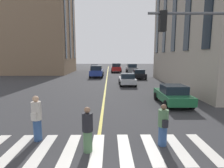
{
  "coord_description": "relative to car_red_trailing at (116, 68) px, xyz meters",
  "views": [
    {
      "loc": [
        -3.07,
        -0.47,
        3.38
      ],
      "look_at": [
        9.08,
        -0.61,
        1.53
      ],
      "focal_mm": 29.33,
      "sensor_mm": 36.0,
      "label": 1
    }
  ],
  "objects": [
    {
      "name": "car_grey_far",
      "position": [
        -2.36,
        -3.07,
        0.0
      ],
      "size": [
        4.7,
        2.14,
        1.88
      ],
      "color": "slate",
      "rests_on": "ground_plane"
    },
    {
      "name": "car_red_trailing",
      "position": [
        0.0,
        0.0,
        0.0
      ],
      "size": [
        4.7,
        2.14,
        1.88
      ],
      "color": "#B21E1E",
      "rests_on": "ground_plane"
    },
    {
      "name": "traffic_light_mast",
      "position": [
        -30.69,
        -3.23,
        2.95
      ],
      "size": [
        0.36,
        4.59,
        5.5
      ],
      "color": "#595B60",
      "rests_on": "ground_plane"
    },
    {
      "name": "car_green_oncoming",
      "position": [
        -26.75,
        -3.07,
        -0.27
      ],
      "size": [
        3.9,
        1.89,
        1.4
      ],
      "color": "#1E6038",
      "rests_on": "ground_plane"
    },
    {
      "name": "pedestrian_companion",
      "position": [
        -32.76,
        -0.64,
        -0.16
      ],
      "size": [
        0.5,
        0.38,
        1.61
      ],
      "color": "#2D4C7F",
      "rests_on": "ground_plane"
    },
    {
      "name": "lane_centre_line",
      "position": [
        -16.24,
        1.83,
        -0.96
      ],
      "size": [
        80.0,
        0.16,
        0.01
      ],
      "color": "#D8C64C",
      "rests_on": "ground_plane"
    },
    {
      "name": "car_blue_near",
      "position": [
        -9.59,
        3.51,
        0.0
      ],
      "size": [
        4.7,
        2.14,
        1.88
      ],
      "color": "navy",
      "rests_on": "ground_plane"
    },
    {
      "name": "car_silver_parked_b",
      "position": [
        -17.97,
        -0.69,
        -0.27
      ],
      "size": [
        3.9,
        1.89,
        1.4
      ],
      "color": "#B7BABF",
      "rests_on": "ground_plane"
    },
    {
      "name": "pedestrian_near",
      "position": [
        -33.19,
        2.15,
        -0.15
      ],
      "size": [
        0.38,
        0.38,
        1.65
      ],
      "color": "#4C724C",
      "rests_on": "ground_plane"
    },
    {
      "name": "building_left_near",
      "position": [
        -1.57,
        16.24,
        9.62
      ],
      "size": [
        11.63,
        13.93,
        21.18
      ],
      "color": "#846B51",
      "rests_on": "ground_plane"
    },
    {
      "name": "pedestrian_far",
      "position": [
        -32.29,
        4.28,
        -0.03
      ],
      "size": [
        0.5,
        0.38,
        1.85
      ],
      "color": "#2D4C7F",
      "rests_on": "ground_plane"
    },
    {
      "name": "car_black_mid",
      "position": [
        -11.58,
        -3.07,
        -0.27
      ],
      "size": [
        3.9,
        1.89,
        1.4
      ],
      "color": "black",
      "rests_on": "ground_plane"
    },
    {
      "name": "crosswalk_marking",
      "position": [
        -33.01,
        1.83,
        -0.96
      ],
      "size": [
        2.4,
        8.45,
        0.01
      ],
      "color": "silver",
      "rests_on": "ground_plane"
    },
    {
      "name": "car_silver_parked_a",
      "position": [
        5.94,
        5.11,
        -0.27
      ],
      "size": [
        3.9,
        1.89,
        1.4
      ],
      "color": "#B7BABF",
      "rests_on": "ground_plane"
    }
  ]
}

